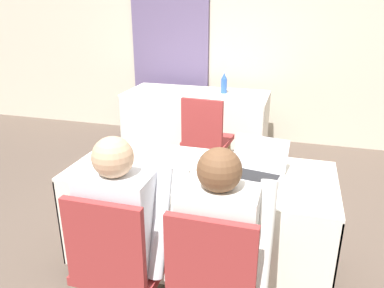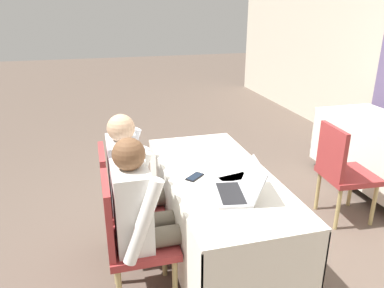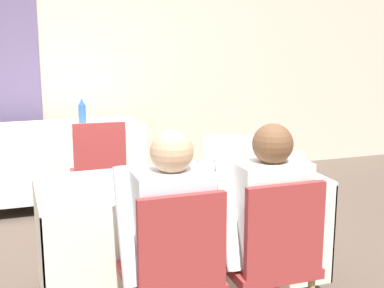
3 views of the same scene
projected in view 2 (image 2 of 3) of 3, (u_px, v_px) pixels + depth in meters
The scene contains 11 objects.
ground_plane at pixel (216, 258), 2.97m from camera, with size 24.00×24.00×0.00m, color brown.
conference_table_near at pixel (217, 196), 2.77m from camera, with size 1.67×0.74×0.74m.
laptop at pixel (238, 190), 2.39m from camera, with size 0.39×0.35×0.22m.
cell_phone at pixel (195, 177), 2.65m from camera, with size 0.15×0.16×0.01m.
paper_beside_laptop at pixel (225, 175), 2.68m from camera, with size 0.23×0.31×0.00m.
paper_centre_table at pixel (243, 179), 2.62m from camera, with size 0.27×0.33×0.00m.
chair_near_left at pixel (122, 198), 2.86m from camera, with size 0.44×0.44×0.91m.
chair_near_right at pixel (130, 236), 2.40m from camera, with size 0.44×0.44×0.91m.
chair_far_spare at pixel (342, 169), 3.36m from camera, with size 0.47×0.47×0.91m.
person_checkered_shirt at pixel (135, 178), 2.83m from camera, with size 0.50×0.52×1.17m.
person_white_shirt at pixel (145, 212), 2.37m from camera, with size 0.50×0.52×1.17m.
Camera 2 is at (2.32, -0.83, 1.90)m, focal length 35.00 mm.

